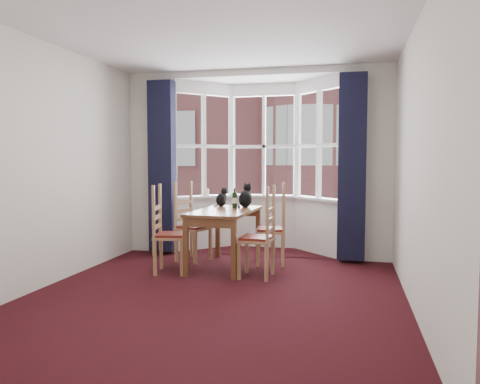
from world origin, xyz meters
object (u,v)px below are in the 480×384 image
(dining_table, at_px, (225,218))
(chair_left_near, at_px, (164,236))
(chair_left_far, at_px, (188,228))
(wine_bottle, at_px, (235,199))
(chair_right_far, at_px, (277,231))
(chair_right_near, at_px, (263,240))
(candle_tall, at_px, (207,192))
(cat_left, at_px, (222,199))
(cat_right, at_px, (246,198))

(dining_table, distance_m, chair_left_near, 0.85)
(chair_left_near, distance_m, chair_left_far, 0.79)
(wine_bottle, bearing_deg, chair_right_far, 6.29)
(chair_right_near, relative_size, candle_tall, 8.16)
(chair_left_near, bearing_deg, wine_bottle, 44.33)
(chair_left_near, xyz_separation_m, candle_tall, (0.06, 1.68, 0.45))
(chair_left_near, height_order, candle_tall, candle_tall)
(chair_right_far, bearing_deg, dining_table, -152.48)
(cat_left, relative_size, wine_bottle, 1.01)
(cat_left, distance_m, candle_tall, 0.88)
(dining_table, bearing_deg, chair_right_far, 27.52)
(chair_right_near, bearing_deg, chair_left_near, -178.92)
(chair_left_near, bearing_deg, cat_left, 61.19)
(chair_left_near, distance_m, cat_right, 1.33)
(dining_table, relative_size, chair_left_near, 1.50)
(dining_table, distance_m, cat_left, 0.55)
(dining_table, relative_size, chair_left_far, 1.50)
(chair_right_near, relative_size, wine_bottle, 3.27)
(wine_bottle, bearing_deg, cat_right, 50.41)
(chair_left_far, bearing_deg, chair_left_near, -93.75)
(chair_right_near, bearing_deg, wine_bottle, 127.11)
(cat_left, bearing_deg, cat_right, -6.89)
(chair_left_near, bearing_deg, cat_right, 45.28)
(chair_right_near, height_order, cat_left, cat_left)
(chair_left_near, distance_m, cat_left, 1.14)
(chair_right_far, xyz_separation_m, wine_bottle, (-0.59, -0.07, 0.43))
(chair_left_far, bearing_deg, candle_tall, 89.28)
(cat_right, xyz_separation_m, candle_tall, (-0.82, 0.79, 0.01))
(chair_left_near, height_order, wine_bottle, wine_bottle)
(dining_table, xyz_separation_m, chair_right_near, (0.61, -0.44, -0.21))
(dining_table, bearing_deg, cat_left, 110.44)
(dining_table, distance_m, wine_bottle, 0.36)
(dining_table, bearing_deg, chair_left_far, 152.64)
(candle_tall, bearing_deg, chair_right_near, -53.36)
(chair_left_far, xyz_separation_m, wine_bottle, (0.70, -0.05, 0.43))
(chair_left_near, relative_size, chair_right_near, 1.00)
(chair_right_near, xyz_separation_m, cat_right, (-0.42, 0.86, 0.45))
(chair_right_far, bearing_deg, chair_right_near, -93.67)
(cat_left, distance_m, cat_right, 0.37)
(chair_right_near, bearing_deg, cat_right, 115.71)
(cat_left, bearing_deg, chair_right_far, -8.84)
(chair_left_near, height_order, chair_left_far, same)
(dining_table, distance_m, cat_right, 0.53)
(chair_right_near, height_order, wine_bottle, wine_bottle)
(dining_table, relative_size, chair_right_far, 1.50)
(chair_left_far, relative_size, chair_right_near, 1.00)
(cat_left, height_order, cat_right, cat_right)
(dining_table, relative_size, chair_right_near, 1.50)
(chair_left_far, bearing_deg, cat_left, 17.12)
(candle_tall, bearing_deg, chair_left_far, -90.72)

